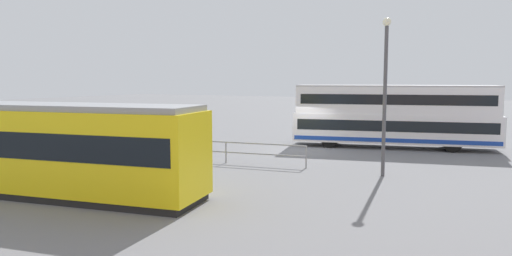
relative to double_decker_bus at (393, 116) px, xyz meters
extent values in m
plane|color=slate|center=(4.41, 3.36, -1.95)|extent=(160.00, 160.00, 0.00)
cube|color=white|center=(-0.01, 0.00, -0.73)|extent=(12.24, 4.74, 1.74)
cube|color=white|center=(-0.01, 0.00, 0.95)|extent=(11.87, 4.58, 1.63)
cube|color=black|center=(-0.01, 0.00, -0.52)|extent=(11.65, 4.66, 0.64)
cube|color=black|center=(-0.01, 0.00, 1.03)|extent=(11.28, 4.49, 0.60)
cube|color=#193FA5|center=(-0.01, 0.00, -1.35)|extent=(12.01, 4.74, 0.24)
cube|color=#B2B2B7|center=(-0.01, 0.00, 1.81)|extent=(11.87, 4.58, 0.10)
cylinder|color=black|center=(3.64, 0.71, -1.45)|extent=(1.45, 2.59, 1.00)
cylinder|color=black|center=(-3.24, -0.63, -1.45)|extent=(1.45, 2.59, 1.00)
cube|color=yellow|center=(9.84, 17.61, -0.28)|extent=(13.58, 4.45, 2.85)
cube|color=black|center=(9.84, 17.61, 0.01)|extent=(13.06, 4.40, 0.90)
cube|color=gray|center=(9.84, 17.61, 1.25)|extent=(13.29, 4.21, 0.20)
cube|color=black|center=(9.84, 17.61, -1.83)|extent=(13.30, 4.29, 0.25)
cylinder|color=#4C3F2D|center=(9.29, 7.02, -1.53)|extent=(0.14, 0.14, 0.85)
cylinder|color=#4C3F2D|center=(9.39, 7.21, -1.53)|extent=(0.14, 0.14, 0.85)
cylinder|color=maroon|center=(9.34, 7.12, -0.78)|extent=(0.43, 0.43, 0.65)
sphere|color=tan|center=(9.34, 7.12, -0.33)|extent=(0.23, 0.23, 0.23)
cube|color=gray|center=(6.51, 9.10, -0.90)|extent=(8.16, 1.01, 0.06)
cube|color=gray|center=(6.51, 9.10, -1.40)|extent=(8.16, 1.01, 0.06)
cylinder|color=gray|center=(2.44, 8.62, -1.43)|extent=(0.07, 0.07, 1.05)
cylinder|color=gray|center=(6.51, 9.10, -1.43)|extent=(0.07, 0.07, 1.05)
cylinder|color=gray|center=(10.59, 9.58, -1.43)|extent=(0.07, 0.07, 1.05)
cylinder|color=slate|center=(11.08, 9.35, -0.85)|extent=(0.10, 0.10, 2.21)
cube|color=#D8D84C|center=(11.09, 9.39, -0.16)|extent=(0.89, 0.28, 0.63)
cylinder|color=#4C4C51|center=(-1.16, 8.86, 1.25)|extent=(0.16, 0.16, 6.41)
sphere|color=#F2EFCC|center=(-1.16, 8.86, 4.60)|extent=(0.36, 0.36, 0.36)
camera|label=1|loc=(-5.01, 29.02, 2.20)|focal=32.62mm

